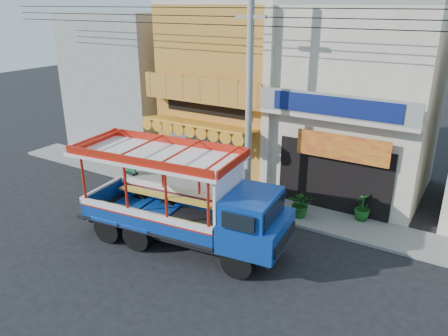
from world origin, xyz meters
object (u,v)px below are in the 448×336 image
at_px(utility_pole, 253,90).
at_px(potted_plant_a, 301,204).
at_px(songthaew_truck, 196,204).
at_px(potted_plant_c, 363,207).
at_px(green_sign, 131,165).

distance_m(utility_pole, potted_plant_a, 4.83).
bearing_deg(songthaew_truck, potted_plant_a, 59.80).
distance_m(utility_pole, potted_plant_c, 6.20).
relative_size(green_sign, potted_plant_a, 0.96).
bearing_deg(utility_pole, potted_plant_a, 11.18).
relative_size(utility_pole, songthaew_truck, 3.59).
relative_size(green_sign, potted_plant_c, 0.98).
bearing_deg(songthaew_truck, utility_pole, 86.24).
distance_m(songthaew_truck, green_sign, 7.73).
bearing_deg(green_sign, songthaew_truck, -30.04).
bearing_deg(potted_plant_c, songthaew_truck, -35.27).
xyz_separation_m(songthaew_truck, green_sign, (-6.62, 3.83, -1.13)).
distance_m(potted_plant_a, potted_plant_c, 2.35).
bearing_deg(green_sign, potted_plant_a, 0.61).
xyz_separation_m(utility_pole, songthaew_truck, (-0.23, -3.52, -3.33)).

